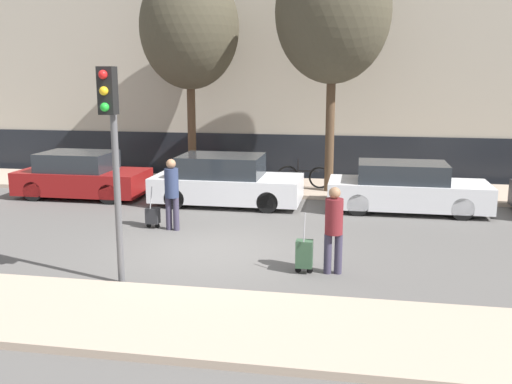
{
  "coord_description": "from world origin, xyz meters",
  "views": [
    {
      "loc": [
        2.98,
        -11.56,
        3.75
      ],
      "look_at": [
        0.55,
        1.8,
        0.95
      ],
      "focal_mm": 40.0,
      "sensor_mm": 36.0,
      "label": 1
    }
  ],
  "objects_px": {
    "pedestrian_left": "(172,190)",
    "pedestrian_right": "(334,225)",
    "trolley_left": "(153,216)",
    "parked_car_1": "(226,182)",
    "trolley_right": "(304,254)",
    "bare_tree_near_crossing": "(189,28)",
    "parked_car_0": "(82,176)",
    "traffic_light": "(112,133)",
    "parked_bicycle": "(304,177)",
    "bare_tree_down_street": "(333,12)",
    "parked_car_2": "(406,189)"
  },
  "relations": [
    {
      "from": "pedestrian_left",
      "to": "pedestrian_right",
      "type": "bearing_deg",
      "value": -22.56
    },
    {
      "from": "trolley_left",
      "to": "parked_car_1",
      "type": "bearing_deg",
      "value": 68.36
    },
    {
      "from": "trolley_right",
      "to": "bare_tree_near_crossing",
      "type": "height_order",
      "value": "bare_tree_near_crossing"
    },
    {
      "from": "parked_car_0",
      "to": "traffic_light",
      "type": "relative_size",
      "value": 1.01
    },
    {
      "from": "pedestrian_left",
      "to": "parked_bicycle",
      "type": "distance_m",
      "value": 5.97
    },
    {
      "from": "parked_car_0",
      "to": "bare_tree_down_street",
      "type": "relative_size",
      "value": 0.51
    },
    {
      "from": "parked_car_1",
      "to": "bare_tree_near_crossing",
      "type": "xyz_separation_m",
      "value": [
        -1.82,
        2.74,
        4.57
      ]
    },
    {
      "from": "pedestrian_right",
      "to": "bare_tree_down_street",
      "type": "relative_size",
      "value": 0.22
    },
    {
      "from": "parked_car_0",
      "to": "trolley_right",
      "type": "bearing_deg",
      "value": -37.47
    },
    {
      "from": "pedestrian_left",
      "to": "parked_bicycle",
      "type": "height_order",
      "value": "pedestrian_left"
    },
    {
      "from": "parked_car_1",
      "to": "bare_tree_down_street",
      "type": "bearing_deg",
      "value": 33.91
    },
    {
      "from": "trolley_right",
      "to": "bare_tree_down_street",
      "type": "xyz_separation_m",
      "value": [
        0.04,
        7.52,
        5.2
      ]
    },
    {
      "from": "parked_car_2",
      "to": "pedestrian_right",
      "type": "xyz_separation_m",
      "value": [
        -1.75,
        -5.51,
        0.32
      ]
    },
    {
      "from": "pedestrian_right",
      "to": "parked_car_0",
      "type": "bearing_deg",
      "value": 136.54
    },
    {
      "from": "bare_tree_near_crossing",
      "to": "bare_tree_down_street",
      "type": "relative_size",
      "value": 0.94
    },
    {
      "from": "bare_tree_down_street",
      "to": "parked_bicycle",
      "type": "bearing_deg",
      "value": 159.41
    },
    {
      "from": "trolley_left",
      "to": "trolley_right",
      "type": "bearing_deg",
      "value": -33.04
    },
    {
      "from": "parked_car_0",
      "to": "parked_car_2",
      "type": "relative_size",
      "value": 0.9
    },
    {
      "from": "parked_car_2",
      "to": "trolley_right",
      "type": "relative_size",
      "value": 3.66
    },
    {
      "from": "pedestrian_left",
      "to": "bare_tree_near_crossing",
      "type": "distance_m",
      "value": 7.26
    },
    {
      "from": "parked_car_1",
      "to": "trolley_right",
      "type": "bearing_deg",
      "value": -62.81
    },
    {
      "from": "parked_car_1",
      "to": "trolley_left",
      "type": "height_order",
      "value": "parked_car_1"
    },
    {
      "from": "parked_car_2",
      "to": "bare_tree_down_street",
      "type": "bearing_deg",
      "value": 139.45
    },
    {
      "from": "parked_car_1",
      "to": "parked_bicycle",
      "type": "height_order",
      "value": "parked_car_1"
    },
    {
      "from": "pedestrian_right",
      "to": "bare_tree_down_street",
      "type": "distance_m",
      "value": 8.77
    },
    {
      "from": "trolley_left",
      "to": "pedestrian_right",
      "type": "bearing_deg",
      "value": -29.06
    },
    {
      "from": "parked_car_1",
      "to": "parked_car_0",
      "type": "bearing_deg",
      "value": 177.69
    },
    {
      "from": "pedestrian_right",
      "to": "bare_tree_near_crossing",
      "type": "xyz_separation_m",
      "value": [
        -5.23,
        8.23,
        4.28
      ]
    },
    {
      "from": "pedestrian_left",
      "to": "traffic_light",
      "type": "distance_m",
      "value": 4.18
    },
    {
      "from": "pedestrian_left",
      "to": "trolley_right",
      "type": "bearing_deg",
      "value": -27.24
    },
    {
      "from": "pedestrian_left",
      "to": "trolley_left",
      "type": "height_order",
      "value": "pedestrian_left"
    },
    {
      "from": "parked_car_0",
      "to": "traffic_light",
      "type": "distance_m",
      "value": 8.46
    },
    {
      "from": "parked_car_2",
      "to": "trolley_left",
      "type": "xyz_separation_m",
      "value": [
        -6.33,
        -2.97,
        -0.33
      ]
    },
    {
      "from": "parked_car_1",
      "to": "pedestrian_right",
      "type": "distance_m",
      "value": 6.47
    },
    {
      "from": "trolley_left",
      "to": "bare_tree_near_crossing",
      "type": "distance_m",
      "value": 7.56
    },
    {
      "from": "parked_car_1",
      "to": "pedestrian_left",
      "type": "distance_m",
      "value": 3.11
    },
    {
      "from": "parked_car_1",
      "to": "bare_tree_down_street",
      "type": "distance_m",
      "value": 6.03
    },
    {
      "from": "traffic_light",
      "to": "bare_tree_down_street",
      "type": "distance_m",
      "value": 9.77
    },
    {
      "from": "parked_car_1",
      "to": "parked_bicycle",
      "type": "relative_size",
      "value": 2.44
    },
    {
      "from": "trolley_left",
      "to": "parked_bicycle",
      "type": "relative_size",
      "value": 0.59
    },
    {
      "from": "parked_car_0",
      "to": "parked_car_1",
      "type": "relative_size",
      "value": 0.91
    },
    {
      "from": "trolley_right",
      "to": "pedestrian_right",
      "type": "bearing_deg",
      "value": 8.34
    },
    {
      "from": "pedestrian_left",
      "to": "pedestrian_right",
      "type": "relative_size",
      "value": 1.04
    },
    {
      "from": "parked_car_2",
      "to": "traffic_light",
      "type": "distance_m",
      "value": 9.05
    },
    {
      "from": "traffic_light",
      "to": "parked_car_0",
      "type": "bearing_deg",
      "value": 121.37
    },
    {
      "from": "parked_car_1",
      "to": "parked_car_2",
      "type": "relative_size",
      "value": 0.99
    },
    {
      "from": "parked_car_1",
      "to": "trolley_right",
      "type": "xyz_separation_m",
      "value": [
        2.86,
        -5.57,
        -0.29
      ]
    },
    {
      "from": "pedestrian_right",
      "to": "parked_bicycle",
      "type": "xyz_separation_m",
      "value": [
        -1.33,
        7.75,
        -0.47
      ]
    },
    {
      "from": "parked_car_2",
      "to": "pedestrian_right",
      "type": "relative_size",
      "value": 2.58
    },
    {
      "from": "bare_tree_near_crossing",
      "to": "bare_tree_down_street",
      "type": "height_order",
      "value": "bare_tree_down_street"
    }
  ]
}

